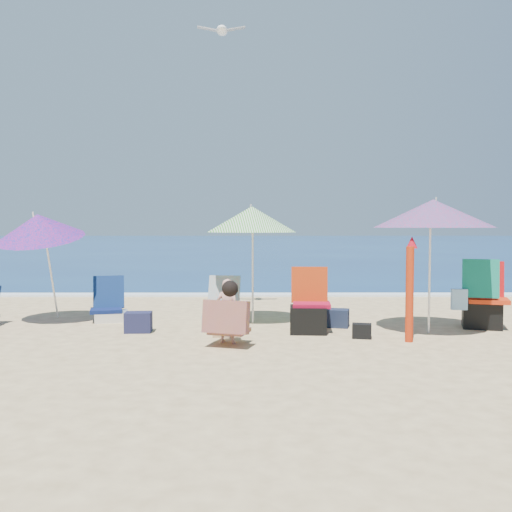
{
  "coord_description": "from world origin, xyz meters",
  "views": [
    {
      "loc": [
        -0.33,
        -7.45,
        1.54
      ],
      "look_at": [
        -0.3,
        1.0,
        1.1
      ],
      "focal_mm": 39.81,
      "sensor_mm": 36.0,
      "label": 1
    }
  ],
  "objects_px": {
    "chair_rainbow": "(222,311)",
    "seagull": "(222,30)",
    "umbrella_striped": "(252,219)",
    "camp_chair_right": "(482,303)",
    "chair_navy": "(110,309)",
    "umbrella_turquoise": "(433,214)",
    "furled_umbrella": "(410,284)",
    "camp_chair_left": "(309,313)",
    "person_center": "(227,313)",
    "umbrella_blue": "(39,227)"
  },
  "relations": [
    {
      "from": "chair_rainbow",
      "to": "seagull",
      "type": "distance_m",
      "value": 4.79
    },
    {
      "from": "umbrella_striped",
      "to": "camp_chair_right",
      "type": "bearing_deg",
      "value": -7.46
    },
    {
      "from": "chair_navy",
      "to": "umbrella_turquoise",
      "type": "bearing_deg",
      "value": -12.46
    },
    {
      "from": "furled_umbrella",
      "to": "umbrella_striped",
      "type": "bearing_deg",
      "value": 145.16
    },
    {
      "from": "chair_navy",
      "to": "camp_chair_left",
      "type": "bearing_deg",
      "value": -17.99
    },
    {
      "from": "person_center",
      "to": "seagull",
      "type": "relative_size",
      "value": 1.05
    },
    {
      "from": "camp_chair_left",
      "to": "person_center",
      "type": "relative_size",
      "value": 1.09
    },
    {
      "from": "umbrella_blue",
      "to": "camp_chair_right",
      "type": "distance_m",
      "value": 6.97
    },
    {
      "from": "furled_umbrella",
      "to": "camp_chair_left",
      "type": "distance_m",
      "value": 1.54
    },
    {
      "from": "chair_navy",
      "to": "person_center",
      "type": "height_order",
      "value": "person_center"
    },
    {
      "from": "camp_chair_right",
      "to": "umbrella_blue",
      "type": "bearing_deg",
      "value": 176.02
    },
    {
      "from": "camp_chair_left",
      "to": "camp_chair_right",
      "type": "bearing_deg",
      "value": 7.16
    },
    {
      "from": "camp_chair_right",
      "to": "chair_navy",
      "type": "bearing_deg",
      "value": 173.21
    },
    {
      "from": "umbrella_striped",
      "to": "furled_umbrella",
      "type": "distance_m",
      "value": 2.72
    },
    {
      "from": "chair_rainbow",
      "to": "camp_chair_right",
      "type": "bearing_deg",
      "value": -7.06
    },
    {
      "from": "umbrella_striped",
      "to": "umbrella_blue",
      "type": "distance_m",
      "value": 3.37
    },
    {
      "from": "umbrella_blue",
      "to": "chair_rainbow",
      "type": "xyz_separation_m",
      "value": [
        2.89,
        0.01,
        -1.34
      ]
    },
    {
      "from": "umbrella_striped",
      "to": "camp_chair_right",
      "type": "height_order",
      "value": "umbrella_striped"
    },
    {
      "from": "umbrella_blue",
      "to": "furled_umbrella",
      "type": "bearing_deg",
      "value": -15.21
    },
    {
      "from": "umbrella_blue",
      "to": "camp_chair_right",
      "type": "height_order",
      "value": "umbrella_blue"
    },
    {
      "from": "umbrella_turquoise",
      "to": "furled_umbrella",
      "type": "distance_m",
      "value": 1.23
    },
    {
      "from": "umbrella_blue",
      "to": "furled_umbrella",
      "type": "distance_m",
      "value": 5.74
    },
    {
      "from": "chair_rainbow",
      "to": "camp_chair_right",
      "type": "height_order",
      "value": "camp_chair_right"
    },
    {
      "from": "chair_rainbow",
      "to": "camp_chair_right",
      "type": "xyz_separation_m",
      "value": [
        3.96,
        -0.49,
        0.19
      ]
    },
    {
      "from": "umbrella_turquoise",
      "to": "camp_chair_left",
      "type": "height_order",
      "value": "umbrella_turquoise"
    },
    {
      "from": "umbrella_turquoise",
      "to": "camp_chair_right",
      "type": "relative_size",
      "value": 1.85
    },
    {
      "from": "umbrella_blue",
      "to": "umbrella_striped",
      "type": "bearing_deg",
      "value": -0.34
    },
    {
      "from": "chair_navy",
      "to": "camp_chair_left",
      "type": "distance_m",
      "value": 3.32
    },
    {
      "from": "camp_chair_left",
      "to": "seagull",
      "type": "distance_m",
      "value": 5.1
    },
    {
      "from": "umbrella_blue",
      "to": "furled_umbrella",
      "type": "relative_size",
      "value": 1.33
    },
    {
      "from": "camp_chair_right",
      "to": "camp_chair_left",
      "type": "bearing_deg",
      "value": -172.84
    },
    {
      "from": "umbrella_turquoise",
      "to": "seagull",
      "type": "relative_size",
      "value": 2.39
    },
    {
      "from": "camp_chair_left",
      "to": "camp_chair_right",
      "type": "height_order",
      "value": "camp_chair_right"
    },
    {
      "from": "umbrella_turquoise",
      "to": "chair_rainbow",
      "type": "relative_size",
      "value": 2.67
    },
    {
      "from": "umbrella_striped",
      "to": "seagull",
      "type": "relative_size",
      "value": 2.3
    },
    {
      "from": "umbrella_turquoise",
      "to": "chair_rainbow",
      "type": "bearing_deg",
      "value": 163.92
    },
    {
      "from": "camp_chair_right",
      "to": "seagull",
      "type": "xyz_separation_m",
      "value": [
        -4.0,
        1.38,
        4.52
      ]
    },
    {
      "from": "umbrella_blue",
      "to": "chair_rainbow",
      "type": "height_order",
      "value": "umbrella_blue"
    },
    {
      "from": "chair_navy",
      "to": "umbrella_striped",
      "type": "bearing_deg",
      "value": -5.78
    },
    {
      "from": "chair_navy",
      "to": "chair_rainbow",
      "type": "height_order",
      "value": "chair_rainbow"
    },
    {
      "from": "furled_umbrella",
      "to": "camp_chair_right",
      "type": "distance_m",
      "value": 1.75
    },
    {
      "from": "umbrella_blue",
      "to": "camp_chair_right",
      "type": "relative_size",
      "value": 1.78
    },
    {
      "from": "chair_navy",
      "to": "person_center",
      "type": "bearing_deg",
      "value": -43.63
    },
    {
      "from": "chair_rainbow",
      "to": "umbrella_striped",
      "type": "bearing_deg",
      "value": -4.12
    },
    {
      "from": "furled_umbrella",
      "to": "person_center",
      "type": "xyz_separation_m",
      "value": [
        -2.42,
        -0.21,
        -0.36
      ]
    },
    {
      "from": "umbrella_turquoise",
      "to": "person_center",
      "type": "relative_size",
      "value": 2.27
    },
    {
      "from": "camp_chair_left",
      "to": "camp_chair_right",
      "type": "relative_size",
      "value": 0.89
    },
    {
      "from": "umbrella_turquoise",
      "to": "camp_chair_right",
      "type": "distance_m",
      "value": 1.66
    },
    {
      "from": "chair_rainbow",
      "to": "seagull",
      "type": "height_order",
      "value": "seagull"
    },
    {
      "from": "person_center",
      "to": "seagull",
      "type": "distance_m",
      "value": 5.19
    }
  ]
}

